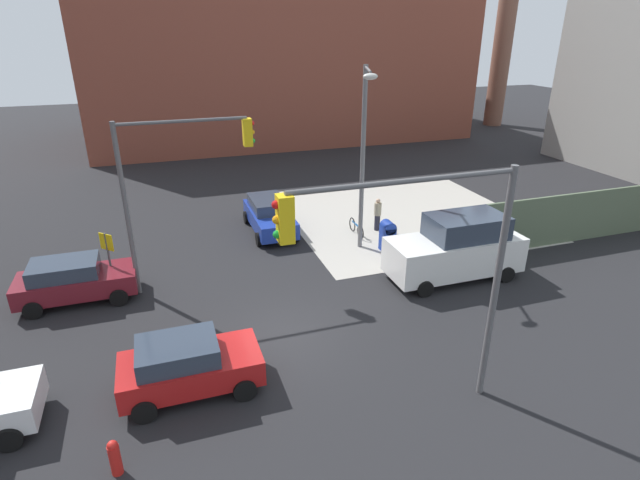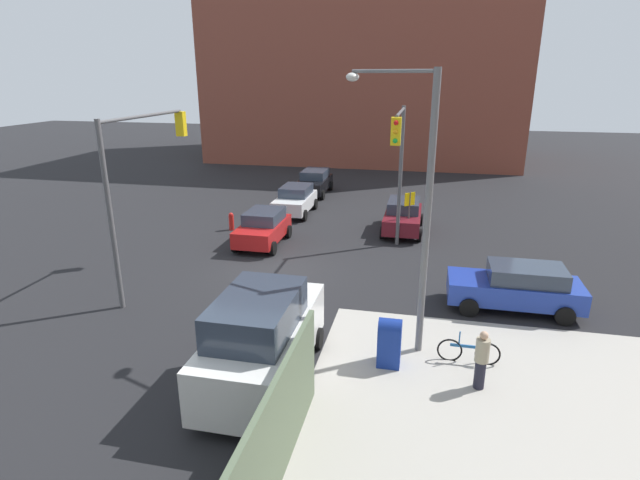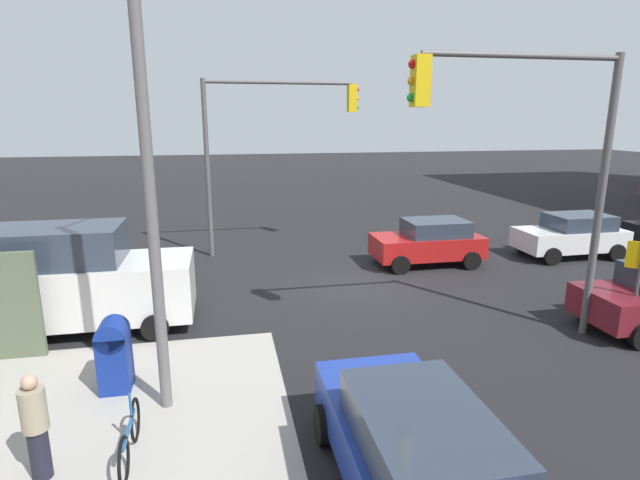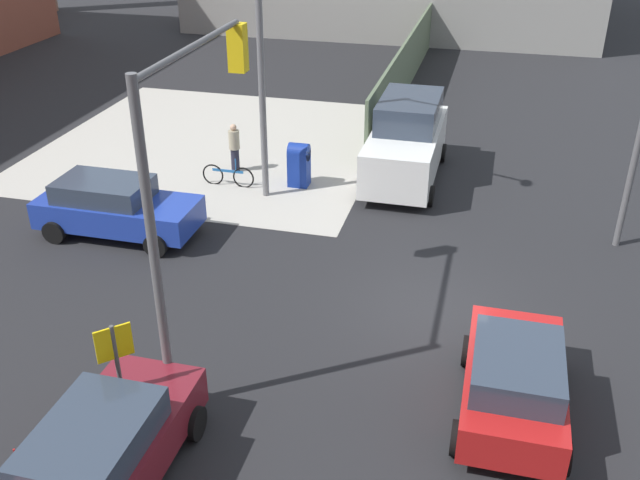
# 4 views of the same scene
# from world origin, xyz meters

# --- Properties ---
(ground_plane) EXTENTS (120.00, 120.00, 0.00)m
(ground_plane) POSITION_xyz_m (0.00, 0.00, 0.00)
(ground_plane) COLOR black
(sidewalk_corner) EXTENTS (12.00, 12.00, 0.01)m
(sidewalk_corner) POSITION_xyz_m (9.00, 9.00, 0.01)
(sidewalk_corner) COLOR #ADA89E
(sidewalk_corner) RESTS_ON ground
(building_brick_west) EXTENTS (16.00, 28.00, 20.00)m
(building_brick_west) POSITION_xyz_m (-32.00, -0.64, 10.00)
(building_brick_west) COLOR brown
(building_brick_west) RESTS_ON ground
(traffic_signal_nw_corner) EXTENTS (4.88, 0.36, 6.50)m
(traffic_signal_nw_corner) POSITION_xyz_m (-2.66, 4.50, 4.59)
(traffic_signal_nw_corner) COLOR #59595B
(traffic_signal_nw_corner) RESTS_ON ground
(traffic_signal_se_corner) EXTENTS (5.81, 0.36, 6.50)m
(traffic_signal_se_corner) POSITION_xyz_m (2.27, -4.50, 4.65)
(traffic_signal_se_corner) COLOR #59595B
(traffic_signal_se_corner) RESTS_ON ground
(street_lamp_corner) EXTENTS (1.18, 2.54, 8.00)m
(street_lamp_corner) POSITION_xyz_m (5.08, 5.45, 4.70)
(street_lamp_corner) COLOR slate
(street_lamp_corner) RESTS_ON ground
(warning_sign_two_way) EXTENTS (0.48, 0.48, 2.40)m
(warning_sign_two_way) POSITION_xyz_m (-5.40, 4.97, 1.64)
(warning_sign_two_way) COLOR #4C4C4C
(warning_sign_two_way) RESTS_ON ground
(mailbox_blue) EXTENTS (0.56, 0.64, 1.43)m
(mailbox_blue) POSITION_xyz_m (6.20, 5.00, 0.76)
(mailbox_blue) COLOR navy
(mailbox_blue) RESTS_ON ground
(fire_hydrant) EXTENTS (0.26, 0.26, 0.94)m
(fire_hydrant) POSITION_xyz_m (-5.00, -4.20, 0.49)
(fire_hydrant) COLOR red
(fire_hydrant) RESTS_ON ground
(coupe_white) EXTENTS (3.91, 2.02, 1.62)m
(coupe_white) POSITION_xyz_m (-8.87, -1.75, 0.84)
(coupe_white) COLOR white
(coupe_white) RESTS_ON ground
(coupe_black) EXTENTS (4.24, 2.02, 1.62)m
(coupe_black) POSITION_xyz_m (-14.09, -1.80, 0.84)
(coupe_black) COLOR black
(coupe_black) RESTS_ON ground
(sedan_maroon) EXTENTS (4.14, 2.02, 1.62)m
(sedan_maroon) POSITION_xyz_m (-6.67, 4.63, 0.84)
(sedan_maroon) COLOR maroon
(sedan_maroon) RESTS_ON ground
(coupe_red) EXTENTS (3.82, 2.02, 1.62)m
(coupe_red) POSITION_xyz_m (-3.15, -1.81, 0.84)
(coupe_red) COLOR #B21919
(coupe_red) RESTS_ON ground
(hatchback_blue) EXTENTS (2.02, 4.45, 1.62)m
(hatchback_blue) POSITION_xyz_m (1.70, 9.01, 0.84)
(hatchback_blue) COLOR #1E389E
(hatchback_blue) RESTS_ON ground
(van_white_delivery) EXTENTS (5.40, 2.32, 2.62)m
(van_white_delivery) POSITION_xyz_m (7.67, 1.80, 1.28)
(van_white_delivery) COLOR white
(van_white_delivery) RESTS_ON ground
(pedestrian_crossing) EXTENTS (0.36, 0.36, 1.65)m
(pedestrian_crossing) POSITION_xyz_m (6.80, 7.40, 0.86)
(pedestrian_crossing) COLOR #9E937A
(pedestrian_crossing) RESTS_ON ground
(bicycle_leaning_on_fence) EXTENTS (0.05, 1.75, 0.97)m
(bicycle_leaning_on_fence) POSITION_xyz_m (5.60, 7.20, 0.35)
(bicycle_leaning_on_fence) COLOR black
(bicycle_leaning_on_fence) RESTS_ON ground
(bicycle_at_crosswalk) EXTENTS (1.75, 0.05, 0.97)m
(bicycle_at_crosswalk) POSITION_xyz_m (-6.80, 6.00, 0.35)
(bicycle_at_crosswalk) COLOR black
(bicycle_at_crosswalk) RESTS_ON ground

